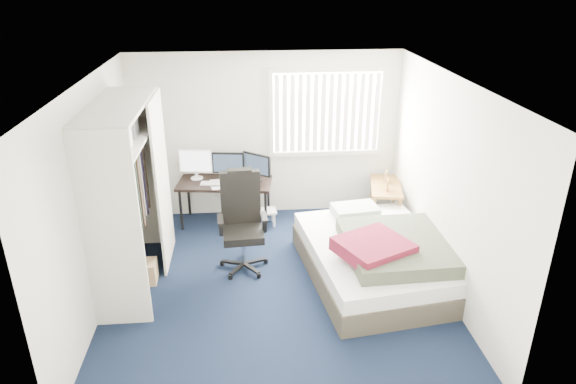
# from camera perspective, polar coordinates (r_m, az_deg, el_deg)

# --- Properties ---
(ground) EXTENTS (4.20, 4.20, 0.00)m
(ground) POSITION_cam_1_polar(r_m,az_deg,el_deg) (6.42, -1.30, -10.18)
(ground) COLOR black
(ground) RESTS_ON ground
(room_shell) EXTENTS (4.20, 4.20, 4.20)m
(room_shell) POSITION_cam_1_polar(r_m,az_deg,el_deg) (5.72, -1.43, 2.51)
(room_shell) COLOR silver
(room_shell) RESTS_ON ground
(window_assembly) EXTENTS (1.72, 0.09, 1.32)m
(window_assembly) POSITION_cam_1_polar(r_m,az_deg,el_deg) (7.72, 4.32, 8.78)
(window_assembly) COLOR white
(window_assembly) RESTS_ON ground
(closet) EXTENTS (0.64, 1.84, 2.22)m
(closet) POSITION_cam_1_polar(r_m,az_deg,el_deg) (6.16, -17.29, 1.42)
(closet) COLOR beige
(closet) RESTS_ON ground
(desk) EXTENTS (1.44, 0.81, 1.13)m
(desk) POSITION_cam_1_polar(r_m,az_deg,el_deg) (7.64, -7.01, 1.50)
(desk) COLOR black
(desk) RESTS_ON ground
(office_chair) EXTENTS (0.64, 0.64, 1.28)m
(office_chair) POSITION_cam_1_polar(r_m,az_deg,el_deg) (6.58, -5.09, -4.35)
(office_chair) COLOR black
(office_chair) RESTS_ON ground
(footstool) EXTENTS (0.32, 0.27, 0.24)m
(footstool) POSITION_cam_1_polar(r_m,az_deg,el_deg) (7.71, -2.45, -2.41)
(footstool) COLOR white
(footstool) RESTS_ON ground
(nightstand) EXTENTS (0.61, 0.95, 0.78)m
(nightstand) POSITION_cam_1_polar(r_m,az_deg,el_deg) (7.80, 10.82, 0.29)
(nightstand) COLOR brown
(nightstand) RESTS_ON ground
(bed) EXTENTS (1.90, 2.36, 0.70)m
(bed) POSITION_cam_1_polar(r_m,az_deg,el_deg) (6.49, 9.98, -7.07)
(bed) COLOR #423B2F
(bed) RESTS_ON ground
(pine_box) EXTENTS (0.37, 0.28, 0.27)m
(pine_box) POSITION_cam_1_polar(r_m,az_deg,el_deg) (6.64, -15.95, -8.54)
(pine_box) COLOR tan
(pine_box) RESTS_ON ground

